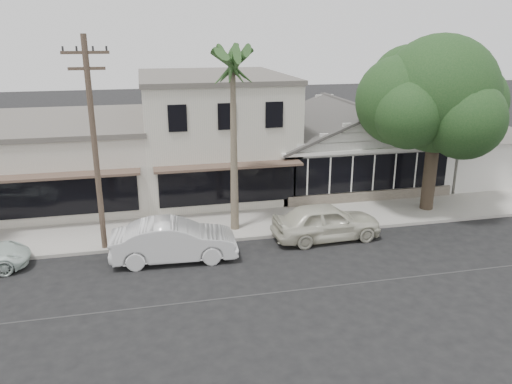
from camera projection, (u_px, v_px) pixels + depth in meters
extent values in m
plane|color=black|center=(345.00, 285.00, 18.73)|extent=(140.00, 140.00, 0.00)
cube|color=#9E9991|center=(129.00, 233.00, 23.29)|extent=(90.00, 3.50, 0.15)
cube|color=silver|center=(344.00, 159.00, 30.92)|extent=(10.00, 8.00, 3.00)
cube|color=black|center=(373.00, 173.00, 27.08)|extent=(8.80, 0.10, 2.00)
cube|color=#60564C|center=(371.00, 197.00, 27.52)|extent=(9.60, 0.18, 0.70)
cube|color=silver|center=(471.00, 156.00, 31.71)|extent=(6.00, 6.00, 3.00)
cube|color=beige|center=(213.00, 134.00, 29.63)|extent=(8.00, 10.00, 6.50)
cube|color=beige|center=(55.00, 161.00, 28.09)|extent=(10.00, 10.00, 4.20)
cylinder|color=brown|center=(95.00, 149.00, 20.28)|extent=(0.24, 0.24, 9.00)
cube|color=brown|center=(85.00, 52.00, 19.11)|extent=(1.80, 0.12, 0.12)
cube|color=brown|center=(87.00, 69.00, 19.30)|extent=(1.40, 0.12, 0.12)
imported|color=beige|center=(326.00, 222.00, 22.63)|extent=(5.00, 2.16, 1.68)
imported|color=silver|center=(174.00, 241.00, 20.56)|extent=(5.23, 2.04, 1.70)
cylinder|color=#403427|center=(429.00, 179.00, 25.87)|extent=(0.67, 0.67, 3.57)
sphere|color=#163415|center=(439.00, 94.00, 24.53)|extent=(5.79, 5.79, 5.79)
sphere|color=#163415|center=(465.00, 102.00, 25.75)|extent=(4.23, 4.23, 4.23)
sphere|color=#163415|center=(401.00, 101.00, 24.68)|extent=(4.46, 4.46, 4.46)
sphere|color=#163415|center=(465.00, 120.00, 23.39)|extent=(3.79, 3.79, 3.79)
sphere|color=#163415|center=(409.00, 84.00, 25.95)|extent=(4.01, 4.01, 4.01)
sphere|color=#163415|center=(447.00, 75.00, 26.02)|extent=(3.57, 3.57, 3.57)
sphere|color=#163415|center=(409.00, 114.00, 23.53)|extent=(3.34, 3.34, 3.34)
cone|color=#726651|center=(234.00, 154.00, 22.57)|extent=(0.40, 0.40, 7.53)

